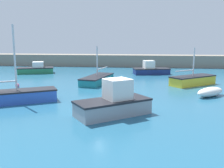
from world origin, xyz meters
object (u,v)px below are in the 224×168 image
object	(u,v)px
mooring_buoy_pink	(17,85)
sailboat_twin_hulled	(97,79)
cabin_cruiser_white	(36,69)
sailboat_short_mast	(193,80)
sailboat_tall_mast	(17,96)
rowboat_white_midwater	(210,92)
mooring_buoy_yellow	(212,77)
motorboat_with_cabin	(114,103)
motorboat_grey_hull	(151,70)

from	to	relation	value
mooring_buoy_pink	sailboat_twin_hulled	bearing A→B (deg)	23.80
cabin_cruiser_white	sailboat_short_mast	bearing A→B (deg)	140.61
sailboat_twin_hulled	sailboat_tall_mast	size ratio (longest dim) A/B	1.07
rowboat_white_midwater	mooring_buoy_yellow	xyz separation A→B (m)	(2.87, 10.39, -0.16)
sailboat_tall_mast	mooring_buoy_pink	size ratio (longest dim) A/B	14.63
motorboat_with_cabin	sailboat_short_mast	distance (m)	13.41
cabin_cruiser_white	motorboat_grey_hull	xyz separation A→B (m)	(15.98, 1.02, 0.04)
sailboat_tall_mast	sailboat_short_mast	distance (m)	17.16
rowboat_white_midwater	mooring_buoy_yellow	size ratio (longest dim) A/B	6.92
motorboat_with_cabin	mooring_buoy_yellow	xyz separation A→B (m)	(10.23, 16.49, -0.53)
sailboat_tall_mast	motorboat_with_cabin	bearing A→B (deg)	-45.96
mooring_buoy_yellow	mooring_buoy_pink	size ratio (longest dim) A/B	1.11
cabin_cruiser_white	mooring_buoy_pink	size ratio (longest dim) A/B	13.33
sailboat_tall_mast	mooring_buoy_pink	world-z (taller)	sailboat_tall_mast
motorboat_grey_hull	sailboat_short_mast	bearing A→B (deg)	-76.41
cabin_cruiser_white	motorboat_grey_hull	bearing A→B (deg)	163.69
motorboat_grey_hull	sailboat_short_mast	world-z (taller)	sailboat_short_mast
motorboat_with_cabin	motorboat_grey_hull	distance (m)	19.75
sailboat_twin_hulled	motorboat_with_cabin	size ratio (longest dim) A/B	1.25
sailboat_short_mast	mooring_buoy_pink	distance (m)	17.81
sailboat_twin_hulled	mooring_buoy_pink	bearing A→B (deg)	-54.73
sailboat_twin_hulled	sailboat_short_mast	bearing A→B (deg)	102.14
motorboat_with_cabin	mooring_buoy_pink	bearing A→B (deg)	-74.28
rowboat_white_midwater	motorboat_grey_hull	bearing A→B (deg)	66.25
cabin_cruiser_white	motorboat_grey_hull	size ratio (longest dim) A/B	1.01
mooring_buoy_pink	cabin_cruiser_white	bearing A→B (deg)	103.69
cabin_cruiser_white	mooring_buoy_yellow	distance (m)	23.36
rowboat_white_midwater	cabin_cruiser_white	xyz separation A→B (m)	(-20.40, 12.40, 0.20)
motorboat_grey_hull	mooring_buoy_pink	world-z (taller)	motorboat_grey_hull
rowboat_white_midwater	mooring_buoy_pink	bearing A→B (deg)	131.80
motorboat_with_cabin	mooring_buoy_yellow	distance (m)	19.41
sailboat_tall_mast	cabin_cruiser_white	world-z (taller)	sailboat_tall_mast
motorboat_grey_hull	mooring_buoy_yellow	xyz separation A→B (m)	(7.29, -3.03, -0.40)
sailboat_twin_hulled	sailboat_short_mast	world-z (taller)	sailboat_twin_hulled
motorboat_with_cabin	mooring_buoy_pink	world-z (taller)	motorboat_with_cabin
cabin_cruiser_white	mooring_buoy_yellow	size ratio (longest dim) A/B	12.04
sailboat_tall_mast	mooring_buoy_yellow	xyz separation A→B (m)	(17.72, 14.26, -0.29)
motorboat_with_cabin	mooring_buoy_yellow	bearing A→B (deg)	-158.61
sailboat_tall_mast	motorboat_with_cabin	xyz separation A→B (m)	(7.49, -2.23, 0.25)
sailboat_tall_mast	motorboat_grey_hull	world-z (taller)	sailboat_tall_mast
mooring_buoy_pink	sailboat_short_mast	bearing A→B (deg)	11.01
sailboat_twin_hulled	sailboat_short_mast	distance (m)	10.04
motorboat_with_cabin	sailboat_short_mast	size ratio (longest dim) A/B	0.95
sailboat_tall_mast	motorboat_grey_hull	distance (m)	20.19
cabin_cruiser_white	motorboat_grey_hull	distance (m)	16.01
motorboat_grey_hull	rowboat_white_midwater	bearing A→B (deg)	-84.79
sailboat_twin_hulled	cabin_cruiser_white	bearing A→B (deg)	-114.22
sailboat_tall_mast	motorboat_grey_hull	bearing A→B (deg)	29.54
rowboat_white_midwater	mooring_buoy_pink	world-z (taller)	rowboat_white_midwater
motorboat_grey_hull	mooring_buoy_yellow	world-z (taller)	motorboat_grey_hull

